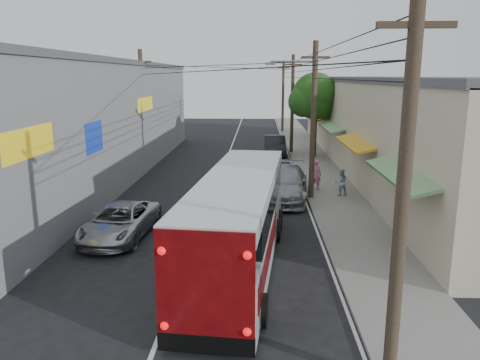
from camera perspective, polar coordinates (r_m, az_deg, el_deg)
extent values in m
plane|color=black|center=(12.72, -9.48, -17.38)|extent=(120.00, 120.00, 0.00)
cube|color=slate|center=(31.67, 9.58, 1.01)|extent=(3.00, 80.00, 0.12)
cube|color=#C1BA99|center=(34.04, 16.92, 6.45)|extent=(6.00, 40.00, 6.00)
cube|color=#4C4C51|center=(33.88, 17.26, 11.67)|extent=(6.20, 40.00, 0.30)
cube|color=#1E7B1B|center=(17.91, 19.32, 0.87)|extent=(1.39, 6.00, 0.46)
cube|color=orange|center=(25.56, 14.17, 4.52)|extent=(1.39, 6.00, 0.46)
cube|color=#1E7B1B|center=(33.37, 11.39, 6.46)|extent=(1.39, 6.00, 0.46)
cube|color=orange|center=(41.26, 9.65, 7.66)|extent=(1.39, 6.00, 0.46)
cube|color=#1E7B1B|center=(49.18, 8.47, 8.47)|extent=(1.39, 6.00, 0.46)
cube|color=slate|center=(30.90, -18.61, 6.70)|extent=(7.00, 36.00, 7.00)
cube|color=#4C4C51|center=(30.79, -19.09, 13.38)|extent=(7.20, 36.00, 0.30)
cube|color=yellow|center=(16.69, -24.46, 4.17)|extent=(0.12, 3.50, 1.00)
cube|color=#1433A5|center=(22.24, -17.49, 4.99)|extent=(0.12, 2.20, 1.40)
cube|color=yellow|center=(31.72, -11.55, 9.05)|extent=(0.12, 4.00, 0.90)
cylinder|color=#473828|center=(9.49, 19.20, -2.27)|extent=(0.28, 0.28, 8.00)
cube|color=#473828|center=(9.25, 20.69, 17.29)|extent=(1.40, 0.12, 0.12)
cylinder|color=#473828|center=(24.05, 8.91, 6.91)|extent=(0.28, 0.28, 8.00)
cube|color=#473828|center=(23.95, 9.18, 14.54)|extent=(1.40, 0.12, 0.12)
cylinder|color=#473828|center=(38.94, 6.39, 9.10)|extent=(0.28, 0.28, 8.00)
cube|color=#473828|center=(38.88, 6.51, 13.81)|extent=(1.40, 0.12, 0.12)
cylinder|color=#473828|center=(53.90, 5.26, 10.07)|extent=(0.28, 0.28, 8.00)
cube|color=#473828|center=(53.85, 5.33, 13.47)|extent=(1.40, 0.12, 0.12)
cylinder|color=#473828|center=(31.79, -11.78, 8.15)|extent=(0.28, 0.28, 8.00)
cube|color=#473828|center=(31.71, -12.04, 13.91)|extent=(1.40, 0.12, 0.12)
cylinder|color=#59595E|center=(23.84, 6.46, 14.15)|extent=(2.20, 0.10, 0.10)
cube|color=#59595E|center=(23.79, 3.73, 13.96)|extent=(0.50, 0.18, 0.12)
cylinder|color=#3F2B19|center=(37.28, 9.00, 5.78)|extent=(0.44, 0.44, 4.00)
sphere|color=#204913|center=(37.06, 9.15, 10.08)|extent=(3.60, 3.60, 3.60)
sphere|color=#204913|center=(37.82, 10.53, 9.17)|extent=(2.60, 2.60, 2.60)
sphere|color=#204913|center=(36.59, 7.78, 9.47)|extent=(2.40, 2.40, 2.40)
sphere|color=#204913|center=(36.11, 10.00, 10.63)|extent=(2.20, 2.20, 2.20)
sphere|color=#204913|center=(37.92, 8.54, 10.46)|extent=(2.00, 2.00, 2.00)
cube|color=silver|center=(15.74, -0.13, -7.03)|extent=(3.28, 10.93, 1.70)
cube|color=black|center=(15.80, 0.09, -2.19)|extent=(3.13, 9.15, 0.90)
cube|color=silver|center=(15.22, -0.13, -0.33)|extent=(3.28, 10.93, 0.45)
cube|color=#6D0A09|center=(10.53, -4.30, -12.89)|extent=(2.22, 0.29, 2.60)
cube|color=black|center=(11.20, -4.18, -19.33)|extent=(2.24, 0.31, 0.45)
sphere|color=red|center=(11.18, -9.19, -17.11)|extent=(0.20, 0.20, 0.20)
sphere|color=red|center=(10.83, 0.88, -18.00)|extent=(0.20, 0.20, 0.20)
sphere|color=red|center=(10.42, -9.54, -8.50)|extent=(0.20, 0.20, 0.20)
sphere|color=red|center=(10.04, 0.92, -9.14)|extent=(0.20, 0.20, 0.20)
cylinder|color=black|center=(12.80, -7.71, -14.84)|extent=(0.36, 0.92, 0.90)
cylinder|color=black|center=(12.43, 2.69, -15.60)|extent=(0.36, 0.92, 0.90)
cylinder|color=black|center=(18.62, -2.41, -5.80)|extent=(0.36, 0.92, 0.90)
cylinder|color=black|center=(18.37, 4.53, -6.09)|extent=(0.36, 0.92, 0.90)
cylinder|color=black|center=(19.88, -1.72, -4.59)|extent=(0.36, 0.92, 0.90)
cylinder|color=black|center=(19.64, 4.76, -4.84)|extent=(0.36, 0.92, 0.90)
imported|color=#ADADB4|center=(19.22, -14.42, -4.93)|extent=(2.61, 4.95, 1.33)
imported|color=#96959C|center=(24.44, 5.40, -0.43)|extent=(2.95, 6.00, 1.68)
imported|color=#222227|center=(37.24, 4.33, 3.77)|extent=(1.76, 3.82, 1.27)
imported|color=black|center=(38.20, 4.28, 4.22)|extent=(1.68, 4.75, 1.56)
imported|color=#C06589|center=(26.27, 9.23, 0.65)|extent=(0.72, 0.60, 1.68)
imported|color=#8CABCD|center=(25.26, 12.22, -0.27)|extent=(0.77, 0.65, 1.40)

